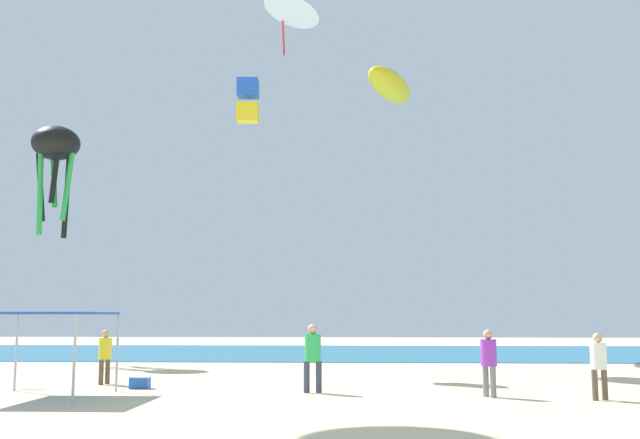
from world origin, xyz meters
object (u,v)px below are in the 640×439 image
at_px(person_rightmost, 489,357).
at_px(person_near_tent, 105,352).
at_px(kite_delta_white, 293,7).
at_px(person_leftmost, 313,352).
at_px(person_central, 599,360).
at_px(kite_inflatable_yellow, 390,85).
at_px(canopy_tent, 45,316).
at_px(cooler_box, 140,383).
at_px(kite_box_blue, 248,101).
at_px(kite_octopus_black, 56,149).

bearing_deg(person_rightmost, person_near_tent, 47.68).
height_order(person_near_tent, kite_delta_white, kite_delta_white).
height_order(person_leftmost, person_central, person_leftmost).
relative_size(person_near_tent, kite_delta_white, 0.44).
bearing_deg(person_leftmost, person_rightmost, -14.46).
bearing_deg(kite_delta_white, person_near_tent, -51.90).
bearing_deg(person_rightmost, kite_inflatable_yellow, -23.07).
distance_m(canopy_tent, kite_delta_white, 21.73).
bearing_deg(cooler_box, person_rightmost, -10.43).
relative_size(canopy_tent, person_central, 1.95).
height_order(person_leftmost, kite_box_blue, kite_box_blue).
relative_size(canopy_tent, person_near_tent, 1.97).
relative_size(canopy_tent, kite_inflatable_yellow, 0.58).
relative_size(kite_box_blue, kite_delta_white, 0.48).
distance_m(person_rightmost, kite_octopus_black, 24.29).
relative_size(cooler_box, kite_inflatable_yellow, 0.10).
distance_m(person_near_tent, kite_box_blue, 12.06).
relative_size(person_near_tent, kite_box_blue, 0.91).
relative_size(kite_octopus_black, kite_box_blue, 2.89).
bearing_deg(person_leftmost, kite_box_blue, 106.61).
height_order(person_rightmost, kite_octopus_black, kite_octopus_black).
distance_m(canopy_tent, person_rightmost, 11.82).
bearing_deg(person_central, person_rightmost, -35.18).
distance_m(cooler_box, kite_delta_white, 21.22).
xyz_separation_m(person_rightmost, kite_inflatable_yellow, (-1.47, 20.70, 14.09)).
relative_size(canopy_tent, person_rightmost, 1.88).
relative_size(canopy_tent, person_leftmost, 1.75).
xyz_separation_m(cooler_box, kite_octopus_black, (-7.94, 12.06, 9.85)).
xyz_separation_m(person_rightmost, kite_octopus_black, (-17.79, 13.88, 8.99)).
bearing_deg(canopy_tent, kite_inflatable_yellow, 64.27).
height_order(kite_inflatable_yellow, kite_delta_white, kite_delta_white).
relative_size(kite_octopus_black, kite_inflatable_yellow, 0.93).
height_order(person_central, cooler_box, person_central).
xyz_separation_m(person_central, kite_inflatable_yellow, (-4.13, 21.30, 14.13)).
xyz_separation_m(canopy_tent, kite_box_blue, (3.90, 9.73, 8.73)).
height_order(person_leftmost, person_rightmost, person_leftmost).
height_order(cooler_box, kite_delta_white, kite_delta_white).
height_order(kite_octopus_black, kite_box_blue, kite_box_blue).
relative_size(kite_octopus_black, kite_delta_white, 1.39).
height_order(canopy_tent, person_leftmost, canopy_tent).
distance_m(person_rightmost, kite_delta_white, 22.38).
relative_size(person_central, person_rightmost, 0.96).
bearing_deg(person_rightmost, kite_box_blue, 13.72).
distance_m(canopy_tent, person_leftmost, 7.27).
relative_size(person_rightmost, kite_octopus_black, 0.33).
bearing_deg(kite_delta_white, kite_inflatable_yellow, 114.08).
bearing_deg(kite_box_blue, person_rightmost, 128.73).
xyz_separation_m(canopy_tent, person_near_tent, (0.40, 3.73, -1.13)).
bearing_deg(cooler_box, person_leftmost, -10.65).
distance_m(person_rightmost, cooler_box, 10.05).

